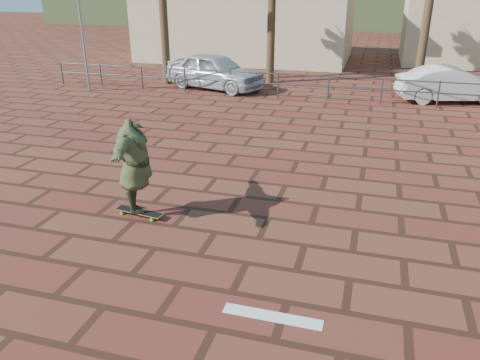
# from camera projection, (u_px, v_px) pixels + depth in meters

# --- Properties ---
(ground) EXTENTS (120.00, 120.00, 0.00)m
(ground) POSITION_uv_depth(u_px,v_px,m) (247.00, 263.00, 7.73)
(ground) COLOR brown
(ground) RESTS_ON ground
(paint_stripe) EXTENTS (1.40, 0.22, 0.01)m
(paint_stripe) POSITION_uv_depth(u_px,v_px,m) (272.00, 316.00, 6.49)
(paint_stripe) COLOR white
(paint_stripe) RESTS_ON ground
(guardrail) EXTENTS (24.06, 0.06, 1.00)m
(guardrail) POSITION_uv_depth(u_px,v_px,m) (329.00, 84.00, 18.08)
(guardrail) COLOR #47494F
(guardrail) RESTS_ON ground
(building_west) EXTENTS (12.60, 7.60, 4.50)m
(building_west) POSITION_uv_depth(u_px,v_px,m) (248.00, 19.00, 27.85)
(building_west) COLOR beige
(building_west) RESTS_ON ground
(longboard) EXTENTS (1.06, 0.37, 0.10)m
(longboard) POSITION_uv_depth(u_px,v_px,m) (139.00, 212.00, 9.27)
(longboard) COLOR olive
(longboard) RESTS_ON ground
(skateboarder) EXTENTS (1.35, 2.41, 1.89)m
(skateboarder) POSITION_uv_depth(u_px,v_px,m) (135.00, 167.00, 8.89)
(skateboarder) COLOR #3F4525
(skateboarder) RESTS_ON longboard
(car_silver) EXTENTS (4.78, 3.02, 1.51)m
(car_silver) POSITION_uv_depth(u_px,v_px,m) (215.00, 71.00, 20.22)
(car_silver) COLOR #BABDC2
(car_silver) RESTS_ON ground
(car_white) EXTENTS (4.27, 2.35, 1.33)m
(car_white) POSITION_uv_depth(u_px,v_px,m) (452.00, 84.00, 18.00)
(car_white) COLOR silver
(car_white) RESTS_ON ground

